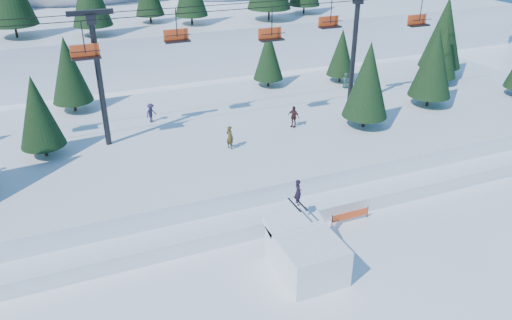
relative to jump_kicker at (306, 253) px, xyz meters
name	(u,v)px	position (x,y,z in m)	size (l,w,h in m)	color
ground	(319,280)	(0.35, -1.06, -1.27)	(160.00, 160.00, 0.00)	white
mid_shelf	(218,140)	(0.35, 16.94, -0.02)	(70.00, 22.00, 2.50)	white
berm	(264,204)	(0.35, 6.94, -0.72)	(70.00, 6.00, 1.10)	white
jump_kicker	(306,253)	(0.00, 0.00, 0.00)	(3.44, 4.69, 5.33)	white
chairlift	(234,45)	(2.03, 16.98, 8.05)	(46.00, 3.21, 10.28)	black
conifer_stand	(194,78)	(-1.36, 17.30, 5.58)	(62.40, 17.76, 9.70)	black
distant_skiers	(200,120)	(-1.12, 16.97, 2.10)	(34.14, 9.99, 1.88)	#233C36
banner_near	(350,215)	(5.17, 3.36, -0.73)	(2.86, 0.08, 0.90)	black
banner_far	(405,190)	(10.75, 4.77, -0.73)	(2.78, 0.73, 0.90)	black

